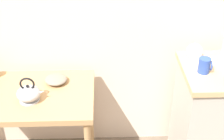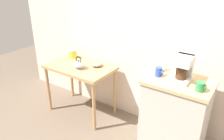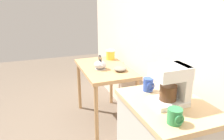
{
  "view_description": "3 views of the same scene",
  "coord_description": "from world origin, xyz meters",
  "px_view_note": "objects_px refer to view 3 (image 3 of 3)",
  "views": [
    {
      "loc": [
        -0.19,
        -1.77,
        2.02
      ],
      "look_at": [
        -0.13,
        -0.0,
        0.91
      ],
      "focal_mm": 53.74,
      "sensor_mm": 36.0,
      "label": 1
    },
    {
      "loc": [
        1.2,
        -2.01,
        1.9
      ],
      "look_at": [
        -0.16,
        -0.0,
        0.81
      ],
      "focal_mm": 35.29,
      "sensor_mm": 36.0,
      "label": 2
    },
    {
      "loc": [
        1.78,
        -0.8,
        1.59
      ],
      "look_at": [
        -0.24,
        -0.05,
        0.85
      ],
      "focal_mm": 36.45,
      "sensor_mm": 36.0,
      "label": 3
    }
  ],
  "objects_px": {
    "canister_enamel": "(110,55)",
    "table_clock": "(164,80)",
    "mug_tall_green": "(175,116)",
    "mug_blue": "(148,85)",
    "teakettle": "(100,65)",
    "bowl_stoneware": "(120,69)",
    "coffee_maker": "(173,83)"
  },
  "relations": [
    {
      "from": "teakettle",
      "to": "mug_blue",
      "type": "distance_m",
      "value": 1.11
    },
    {
      "from": "mug_blue",
      "to": "canister_enamel",
      "type": "bearing_deg",
      "value": 170.96
    },
    {
      "from": "coffee_maker",
      "to": "table_clock",
      "type": "distance_m",
      "value": 0.29
    },
    {
      "from": "mug_tall_green",
      "to": "mug_blue",
      "type": "xyz_separation_m",
      "value": [
        -0.44,
        0.08,
        0.0
      ]
    },
    {
      "from": "mug_blue",
      "to": "teakettle",
      "type": "bearing_deg",
      "value": -178.68
    },
    {
      "from": "bowl_stoneware",
      "to": "table_clock",
      "type": "xyz_separation_m",
      "value": [
        0.92,
        -0.02,
        0.2
      ]
    },
    {
      "from": "mug_tall_green",
      "to": "teakettle",
      "type": "bearing_deg",
      "value": 178.07
    },
    {
      "from": "bowl_stoneware",
      "to": "table_clock",
      "type": "relative_size",
      "value": 1.28
    },
    {
      "from": "canister_enamel",
      "to": "teakettle",
      "type": "bearing_deg",
      "value": -36.0
    },
    {
      "from": "canister_enamel",
      "to": "table_clock",
      "type": "height_order",
      "value": "table_clock"
    },
    {
      "from": "teakettle",
      "to": "table_clock",
      "type": "relative_size",
      "value": 1.55
    },
    {
      "from": "canister_enamel",
      "to": "mug_blue",
      "type": "xyz_separation_m",
      "value": [
        1.45,
        -0.23,
        0.16
      ]
    },
    {
      "from": "canister_enamel",
      "to": "table_clock",
      "type": "distance_m",
      "value": 1.43
    },
    {
      "from": "bowl_stoneware",
      "to": "table_clock",
      "type": "height_order",
      "value": "table_clock"
    },
    {
      "from": "mug_blue",
      "to": "mug_tall_green",
      "type": "bearing_deg",
      "value": -9.96
    },
    {
      "from": "canister_enamel",
      "to": "mug_blue",
      "type": "distance_m",
      "value": 1.47
    },
    {
      "from": "canister_enamel",
      "to": "table_clock",
      "type": "xyz_separation_m",
      "value": [
        1.42,
        -0.08,
        0.16
      ]
    },
    {
      "from": "canister_enamel",
      "to": "mug_tall_green",
      "type": "xyz_separation_m",
      "value": [
        1.88,
        -0.31,
        0.15
      ]
    },
    {
      "from": "canister_enamel",
      "to": "coffee_maker",
      "type": "height_order",
      "value": "coffee_maker"
    },
    {
      "from": "canister_enamel",
      "to": "coffee_maker",
      "type": "xyz_separation_m",
      "value": [
        1.67,
        -0.18,
        0.25
      ]
    },
    {
      "from": "teakettle",
      "to": "bowl_stoneware",
      "type": "bearing_deg",
      "value": 53.13
    },
    {
      "from": "bowl_stoneware",
      "to": "teakettle",
      "type": "distance_m",
      "value": 0.24
    },
    {
      "from": "mug_tall_green",
      "to": "table_clock",
      "type": "relative_size",
      "value": 0.76
    },
    {
      "from": "teakettle",
      "to": "table_clock",
      "type": "xyz_separation_m",
      "value": [
        1.06,
        0.18,
        0.17
      ]
    },
    {
      "from": "teakettle",
      "to": "table_clock",
      "type": "distance_m",
      "value": 1.09
    },
    {
      "from": "bowl_stoneware",
      "to": "mug_blue",
      "type": "relative_size",
      "value": 1.53
    },
    {
      "from": "bowl_stoneware",
      "to": "coffee_maker",
      "type": "bearing_deg",
      "value": -5.84
    },
    {
      "from": "coffee_maker",
      "to": "mug_blue",
      "type": "bearing_deg",
      "value": -167.56
    },
    {
      "from": "bowl_stoneware",
      "to": "mug_tall_green",
      "type": "relative_size",
      "value": 1.67
    },
    {
      "from": "coffee_maker",
      "to": "table_clock",
      "type": "height_order",
      "value": "coffee_maker"
    },
    {
      "from": "coffee_maker",
      "to": "canister_enamel",
      "type": "bearing_deg",
      "value": 173.83
    },
    {
      "from": "teakettle",
      "to": "table_clock",
      "type": "height_order",
      "value": "table_clock"
    }
  ]
}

